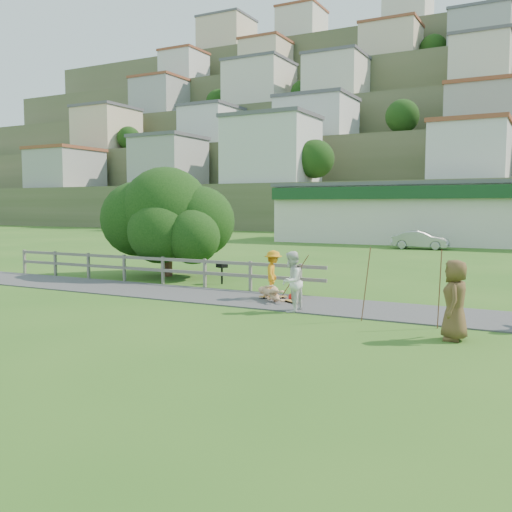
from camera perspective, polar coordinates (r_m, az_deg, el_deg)
The scene contains 18 objects.
ground at distance 18.32m, azimuth -5.48°, elevation -4.82°, with size 260.00×260.00×0.00m, color #295819.
path at distance 19.58m, azimuth -3.07°, elevation -4.12°, with size 34.00×3.00×0.04m, color #37373A.
fence at distance 23.56m, azimuth -10.50°, elevation -0.92°, with size 15.05×0.10×1.10m.
strip_mall at distance 50.39m, azimuth 21.06°, elevation 4.05°, with size 32.50×10.75×5.10m.
hillside at distance 107.46m, azimuth 22.71°, elevation 10.65°, with size 220.00×67.00×47.50m.
skater_rider at distance 19.05m, azimuth 1.73°, elevation -2.06°, with size 1.00×0.58×1.56m, color orange.
skater_fallen at distance 18.66m, azimuth 1.57°, elevation -3.74°, with size 1.56×0.37×0.57m, color tan.
spectator_a at distance 16.83m, azimuth 3.55°, elevation -2.59°, with size 0.87×0.68×1.80m, color white.
spectator_c at distance 14.05m, azimuth 19.28°, elevation -4.19°, with size 0.92×0.60×1.89m, color brown.
car_silver at distance 43.30m, azimuth 16.11°, elevation 1.55°, with size 1.40×4.02×1.32m, color #9EA0A5.
tree at distance 25.71m, azimuth -8.96°, elevation 1.99°, with size 6.43×6.43×3.60m, color black, non-canonical shape.
bbq at distance 22.91m, azimuth -3.43°, elevation -1.72°, with size 0.41×0.31×0.88m, color black, non-canonical shape.
longboard_rider at distance 19.16m, azimuth 1.73°, elevation -4.22°, with size 0.94×0.23×0.10m, color olive, non-canonical shape.
longboard_fallen at distance 18.28m, azimuth 3.69°, elevation -4.69°, with size 0.81×0.20×0.09m, color olive, non-canonical shape.
helmet at distance 18.75m, azimuth 3.69°, elevation -4.13°, with size 0.29×0.29×0.29m, color red.
pole_rider at distance 19.15m, azimuth 3.88°, elevation -1.63°, with size 0.03×0.03×1.82m, color brown.
pole_spec_left at distance 15.69m, azimuth 10.94°, elevation -2.79°, with size 0.03×0.03×2.03m, color brown.
pole_spec_right at distance 15.23m, azimuth 17.88°, elevation -3.19°, with size 0.03×0.03×2.03m, color brown.
Camera 1 is at (9.91, -15.09, 3.12)m, focal length 40.00 mm.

